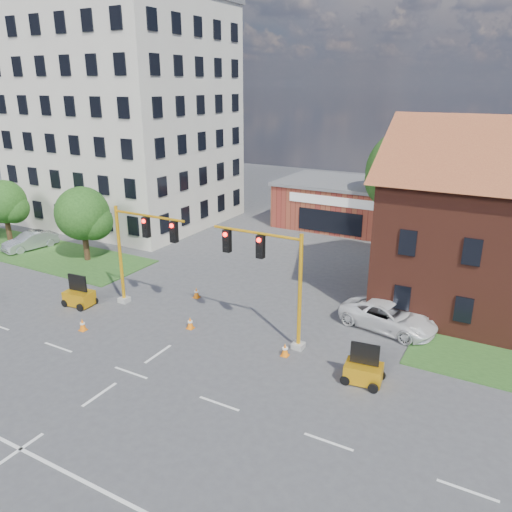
% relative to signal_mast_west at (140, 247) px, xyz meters
% --- Properties ---
extents(ground, '(120.00, 120.00, 0.00)m').
position_rel_signal_mast_west_xyz_m(ground, '(4.36, -6.00, -3.92)').
color(ground, '#434346').
rests_on(ground, ground).
extents(grass_verge_nw, '(22.00, 6.00, 0.08)m').
position_rel_signal_mast_west_xyz_m(grass_verge_nw, '(-15.64, 4.00, -3.88)').
color(grass_verge_nw, '#274F1D').
rests_on(grass_verge_nw, ground).
extents(lane_markings, '(60.00, 36.00, 0.01)m').
position_rel_signal_mast_west_xyz_m(lane_markings, '(4.36, -9.00, -3.91)').
color(lane_markings, white).
rests_on(lane_markings, ground).
extents(office_block, '(18.40, 15.40, 20.60)m').
position_rel_signal_mast_west_xyz_m(office_block, '(-15.64, 15.91, 6.39)').
color(office_block, beige).
rests_on(office_block, ground).
extents(brick_shop, '(12.40, 8.40, 4.30)m').
position_rel_signal_mast_west_xyz_m(brick_shop, '(4.36, 23.99, -1.76)').
color(brick_shop, maroon).
rests_on(brick_shop, ground).
extents(tree_large, '(7.84, 7.47, 9.81)m').
position_rel_signal_mast_west_xyz_m(tree_large, '(11.24, 21.08, 1.90)').
color(tree_large, '#382414').
rests_on(tree_large, ground).
extents(tree_nw_front, '(4.26, 4.06, 5.79)m').
position_rel_signal_mast_west_xyz_m(tree_nw_front, '(-9.44, 4.58, -0.32)').
color(tree_nw_front, '#382414').
rests_on(tree_nw_front, ground).
extents(tree_nw_rear, '(3.90, 3.71, 5.32)m').
position_rel_signal_mast_west_xyz_m(tree_nw_rear, '(-19.46, 5.08, -0.61)').
color(tree_nw_rear, '#382414').
rests_on(tree_nw_rear, ground).
extents(signal_mast_west, '(5.30, 0.60, 6.20)m').
position_rel_signal_mast_west_xyz_m(signal_mast_west, '(0.00, 0.00, 0.00)').
color(signal_mast_west, '#969691').
rests_on(signal_mast_west, ground).
extents(signal_mast_east, '(5.30, 0.60, 6.20)m').
position_rel_signal_mast_west_xyz_m(signal_mast_east, '(8.71, 0.00, 0.00)').
color(signal_mast_east, '#969691').
rests_on(signal_mast_east, ground).
extents(trailer_west, '(1.80, 1.30, 1.93)m').
position_rel_signal_mast_west_xyz_m(trailer_west, '(-3.69, -1.71, -3.32)').
color(trailer_west, '#FFAF15').
rests_on(trailer_west, ground).
extents(trailer_east, '(1.80, 1.32, 1.91)m').
position_rel_signal_mast_west_xyz_m(trailer_east, '(14.26, -1.42, -3.32)').
color(trailer_east, '#FFAF15').
rests_on(trailer_east, ground).
extents(cone_a, '(0.40, 0.40, 0.70)m').
position_rel_signal_mast_west_xyz_m(cone_a, '(-0.98, -4.00, -3.58)').
color(cone_a, orange).
rests_on(cone_a, ground).
extents(cone_b, '(0.40, 0.40, 0.70)m').
position_rel_signal_mast_west_xyz_m(cone_b, '(1.94, 2.76, -3.58)').
color(cone_b, orange).
rests_on(cone_b, ground).
extents(cone_c, '(0.40, 0.40, 0.70)m').
position_rel_signal_mast_west_xyz_m(cone_c, '(4.13, -0.91, -3.58)').
color(cone_c, orange).
rests_on(cone_c, ground).
extents(cone_d, '(0.40, 0.40, 0.70)m').
position_rel_signal_mast_west_xyz_m(cone_d, '(10.08, -1.02, -3.58)').
color(cone_d, orange).
rests_on(cone_d, ground).
extents(pickup_white, '(5.74, 3.46, 1.49)m').
position_rel_signal_mast_west_xyz_m(pickup_white, '(13.82, 4.42, -3.17)').
color(pickup_white, white).
rests_on(pickup_white, ground).
extents(sedan_silver_front, '(2.28, 4.58, 1.44)m').
position_rel_signal_mast_west_xyz_m(sedan_silver_front, '(-15.86, 4.24, -3.20)').
color(sedan_silver_front, '#ABAFB3').
rests_on(sedan_silver_front, ground).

